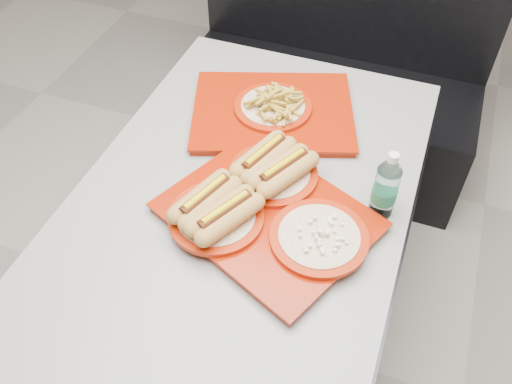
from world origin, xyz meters
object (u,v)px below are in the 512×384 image
(tray_near, at_px, (263,205))
(booth_bench, at_px, (331,79))
(tray_far, at_px, (273,109))
(water_bottle, at_px, (386,188))
(diner_table, at_px, (243,232))

(tray_near, bearing_deg, booth_bench, 93.92)
(tray_far, bearing_deg, tray_near, -74.51)
(tray_near, height_order, water_bottle, water_bottle)
(water_bottle, bearing_deg, diner_table, -168.60)
(booth_bench, bearing_deg, tray_far, -92.56)
(diner_table, height_order, water_bottle, water_bottle)
(diner_table, xyz_separation_m, water_bottle, (0.37, 0.07, 0.26))
(tray_near, bearing_deg, water_bottle, 22.92)
(diner_table, relative_size, water_bottle, 6.75)
(diner_table, relative_size, tray_far, 2.35)
(diner_table, bearing_deg, water_bottle, 11.40)
(tray_far, bearing_deg, booth_bench, 87.44)
(booth_bench, distance_m, tray_near, 1.21)
(diner_table, height_order, booth_bench, booth_bench)
(booth_bench, height_order, water_bottle, booth_bench)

